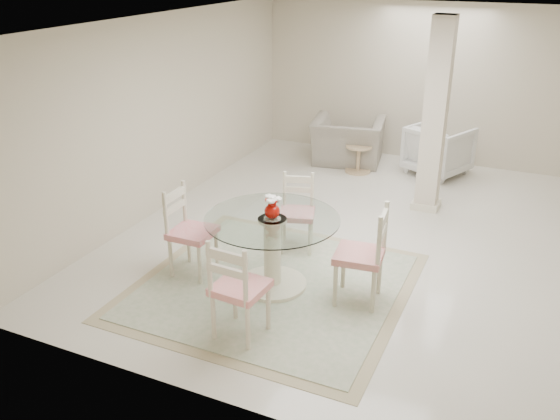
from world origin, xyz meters
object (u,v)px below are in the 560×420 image
at_px(red_vase, 272,207).
at_px(dining_chair_east, 367,248).
at_px(side_table, 358,160).
at_px(dining_table, 272,252).
at_px(dining_chair_south, 236,283).
at_px(recliner_taupe, 348,141).
at_px(dining_chair_west, 186,225).
at_px(column, 435,117).
at_px(dining_chair_north, 297,206).
at_px(armchair_white, 439,150).

xyz_separation_m(red_vase, dining_chair_east, (1.02, 0.12, -0.32)).
relative_size(red_vase, side_table, 0.56).
bearing_deg(dining_table, dining_chair_south, -84.17).
xyz_separation_m(dining_table, recliner_taupe, (-0.60, 4.39, -0.03)).
relative_size(red_vase, dining_chair_west, 0.22).
height_order(dining_chair_east, recliner_taupe, dining_chair_east).
bearing_deg(side_table, dining_chair_west, -100.24).
height_order(column, dining_chair_west, column).
distance_m(dining_chair_west, recliner_taupe, 4.52).
distance_m(dining_chair_north, armchair_white, 3.64).
bearing_deg(red_vase, recliner_taupe, 97.83).
relative_size(recliner_taupe, side_table, 2.61).
relative_size(dining_table, dining_chair_west, 1.25).
bearing_deg(dining_table, dining_chair_east, 6.59).
height_order(dining_chair_east, dining_chair_south, dining_chair_east).
relative_size(dining_chair_north, side_table, 2.28).
relative_size(column, dining_chair_west, 2.33).
bearing_deg(dining_table, dining_chair_west, -173.84).
bearing_deg(armchair_white, dining_chair_north, 96.56).
distance_m(dining_table, recliner_taupe, 4.43).
bearing_deg(dining_chair_north, column, 39.51).
xyz_separation_m(column, red_vase, (-1.09, -2.95, -0.39)).
relative_size(dining_chair_west, dining_chair_south, 0.99).
height_order(recliner_taupe, armchair_white, armchair_white).
height_order(dining_chair_east, dining_chair_west, dining_chair_east).
relative_size(column, dining_table, 1.87).
bearing_deg(red_vase, dining_chair_south, -84.22).
bearing_deg(dining_chair_west, dining_chair_south, -129.54).
bearing_deg(dining_table, side_table, 93.95).
relative_size(dining_chair_south, side_table, 2.54).
relative_size(dining_chair_west, armchair_white, 1.28).
bearing_deg(dining_chair_south, column, -100.06).
bearing_deg(dining_chair_north, red_vase, -100.86).
bearing_deg(dining_chair_east, red_vase, -89.82).
bearing_deg(dining_table, dining_chair_north, 97.38).
height_order(red_vase, dining_chair_north, red_vase).
height_order(column, side_table, column).
distance_m(dining_chair_west, side_table, 4.20).
xyz_separation_m(dining_table, side_table, (-0.28, 4.00, -0.21)).
distance_m(dining_chair_north, dining_chair_south, 2.04).
bearing_deg(dining_chair_east, column, 172.15).
xyz_separation_m(column, dining_table, (-1.09, -2.95, -0.92)).
xyz_separation_m(red_vase, armchair_white, (0.95, 4.48, -0.55)).
height_order(dining_chair_west, recliner_taupe, dining_chair_west).
relative_size(dining_chair_east, dining_chair_west, 1.04).
relative_size(dining_table, armchair_white, 1.60).
bearing_deg(side_table, armchair_white, 21.53).
xyz_separation_m(red_vase, dining_chair_west, (-1.02, -0.11, -0.35)).
relative_size(dining_chair_north, dining_chair_south, 0.90).
bearing_deg(column, dining_chair_west, -124.60).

